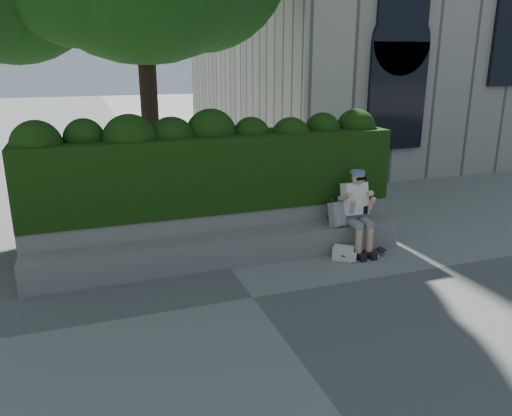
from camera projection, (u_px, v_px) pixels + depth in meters
name	position (u px, v px, depth m)	size (l,w,h in m)	color
ground	(253.00, 298.00, 6.77)	(80.00, 80.00, 0.00)	slate
bench_ledge	(227.00, 250.00, 7.84)	(6.00, 0.45, 0.45)	gray
planter_wall	(219.00, 232.00, 8.22)	(6.00, 0.50, 0.75)	gray
hedge	(214.00, 171.00, 8.14)	(6.00, 1.00, 1.20)	black
person	(356.00, 208.00, 8.21)	(0.40, 0.76, 1.38)	slate
skateboard	(362.00, 254.00, 8.13)	(0.72, 0.19, 0.08)	black
backpack_plaid	(338.00, 214.00, 8.22)	(0.28, 0.15, 0.41)	#B7B8BC
backpack_ground	(343.00, 253.00, 8.05)	(0.32, 0.23, 0.21)	silver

